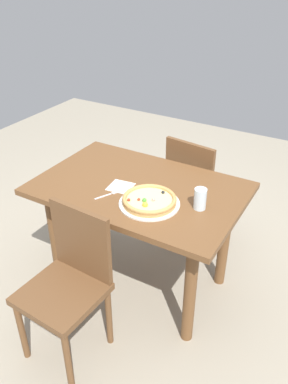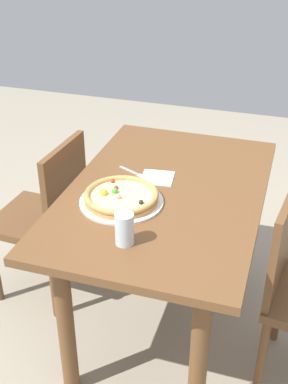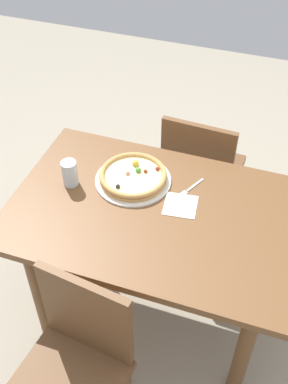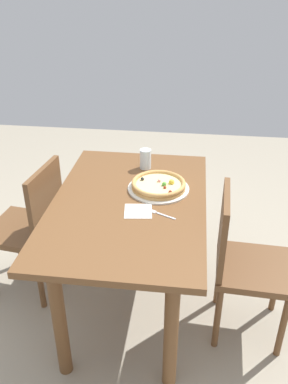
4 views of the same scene
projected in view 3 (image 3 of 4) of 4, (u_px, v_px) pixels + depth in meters
The scene contains 9 objects.
ground_plane at pixel (153, 310), 2.55m from camera, with size 6.00×6.00×0.00m, color #9E937F.
dining_table at pixel (155, 230), 2.10m from camera, with size 1.25×0.82×0.77m.
chair_near at pixel (200, 172), 2.62m from camera, with size 0.42×0.42×0.88m.
chair_far at pixel (74, 366), 1.82m from camera, with size 0.45×0.45×0.88m.
plate at pixel (133, 180), 2.15m from camera, with size 0.34×0.34×0.01m, color silver.
pizza at pixel (133, 176), 2.13m from camera, with size 0.30×0.30×0.05m.
fork at pixel (189, 189), 2.11m from camera, with size 0.09×0.16×0.00m.
drinking_glass at pixel (70, 173), 2.10m from camera, with size 0.07×0.07×0.12m, color silver.
napkin at pixel (180, 205), 2.04m from camera, with size 0.14×0.14×0.00m, color white.
Camera 3 is at (-0.41, 1.34, 2.23)m, focal length 44.41 mm.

